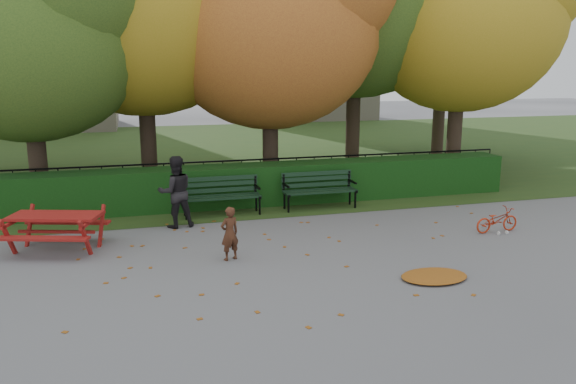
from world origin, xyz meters
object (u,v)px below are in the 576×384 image
object	(u,v)px
adult	(176,192)
bicycle	(497,220)
tree_e	(477,7)
picnic_table	(56,222)
tree_a	(37,17)
bench_right	(319,187)
child	(230,234)
tree_g	(457,11)
tree_c	(284,11)
bench_left	(221,193)

from	to	relation	value
adult	bicycle	bearing A→B (deg)	151.95
tree_e	picnic_table	world-z (taller)	tree_e
tree_a	bench_right	bearing A→B (deg)	-16.61
bench_right	child	xyz separation A→B (m)	(-2.76, -3.22, -0.03)
bicycle	tree_a	bearing A→B (deg)	58.86
bench_right	picnic_table	bearing A→B (deg)	-162.63
bench_right	bicycle	world-z (taller)	bench_right
tree_e	picnic_table	distance (m)	12.71
tree_a	tree_g	world-z (taller)	tree_g
tree_a	adult	xyz separation A→B (m)	(2.79, -2.68, -3.74)
tree_c	adult	size ratio (longest dim) A/B	5.16
tree_c	bench_left	size ratio (longest dim) A/B	4.44
bench_left	child	size ratio (longest dim) A/B	1.84
tree_e	tree_g	world-z (taller)	tree_g
tree_g	tree_a	bearing A→B (deg)	-162.81
tree_a	adult	size ratio (longest dim) A/B	4.82
picnic_table	tree_c	bearing A→B (deg)	53.54
picnic_table	adult	bearing A→B (deg)	40.95
tree_g	picnic_table	xyz separation A→B (m)	(-13.03, -7.87, -4.83)
tree_a	tree_c	distance (m)	6.04
bench_left	tree_a	bearing A→B (deg)	154.24
bench_left	bench_right	xyz separation A→B (m)	(2.40, 0.00, 0.00)
tree_c	child	distance (m)	7.42
tree_e	bench_left	distance (m)	9.29
tree_c	tree_e	world-z (taller)	tree_e
tree_c	tree_e	xyz separation A→B (m)	(5.69, -0.19, 0.26)
picnic_table	child	xyz separation A→B (m)	(3.04, -1.41, -0.05)
bench_right	adult	size ratio (longest dim) A/B	1.16
bench_left	child	xyz separation A→B (m)	(-0.36, -3.22, -0.03)
tree_c	picnic_table	world-z (taller)	tree_c
picnic_table	bench_right	bearing A→B (deg)	34.54
tree_a	tree_e	world-z (taller)	tree_e
tree_c	bench_left	xyz separation A→B (m)	(-2.13, -2.26, -4.30)
bench_left	bench_right	bearing A→B (deg)	0.00
tree_e	adult	distance (m)	10.31
bench_right	child	bearing A→B (deg)	-130.58
picnic_table	bicycle	world-z (taller)	picnic_table
tree_a	bicycle	size ratio (longest dim) A/B	7.53
child	adult	world-z (taller)	adult
tree_a	picnic_table	size ratio (longest dim) A/B	3.85
child	adult	bearing A→B (deg)	-93.54
tree_e	bench_left	xyz separation A→B (m)	(-7.82, -2.07, -4.56)
tree_c	bicycle	xyz separation A→B (m)	(3.18, -5.26, -4.56)
bench_left	picnic_table	bearing A→B (deg)	-151.90
bicycle	bench_right	bearing A→B (deg)	40.95
tree_c	tree_g	size ratio (longest dim) A/B	0.94
tree_g	bench_left	distance (m)	12.37
bench_right	picnic_table	world-z (taller)	bench_right
tree_g	bicycle	world-z (taller)	tree_g
tree_a	tree_c	bearing A→B (deg)	3.65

